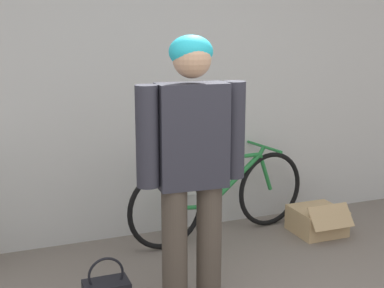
% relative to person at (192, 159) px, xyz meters
% --- Properties ---
extents(wall_back, '(8.00, 0.07, 2.60)m').
position_rel_person_xyz_m(wall_back, '(-0.03, 1.35, 0.33)').
color(wall_back, silver).
rests_on(wall_back, ground_plane).
extents(person, '(0.66, 0.24, 1.67)m').
position_rel_person_xyz_m(person, '(0.00, 0.00, 0.00)').
color(person, '#4C4238').
rests_on(person, ground_plane).
extents(bicycle, '(1.66, 0.46, 0.73)m').
position_rel_person_xyz_m(bicycle, '(0.66, 1.03, -0.61)').
color(bicycle, black).
rests_on(bicycle, ground_plane).
extents(cardboard_box, '(0.40, 0.45, 0.29)m').
position_rel_person_xyz_m(cardboard_box, '(1.45, 0.80, -0.86)').
color(cardboard_box, tan).
rests_on(cardboard_box, ground_plane).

